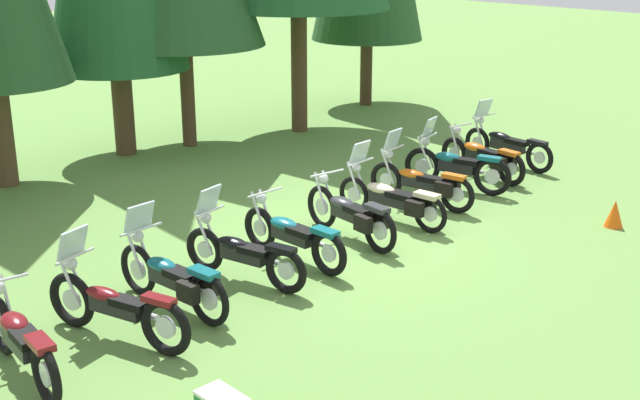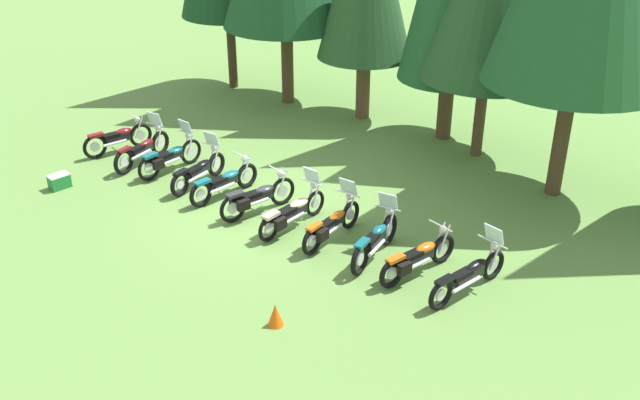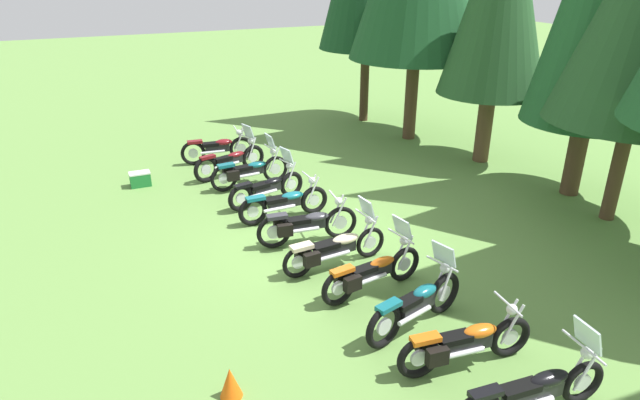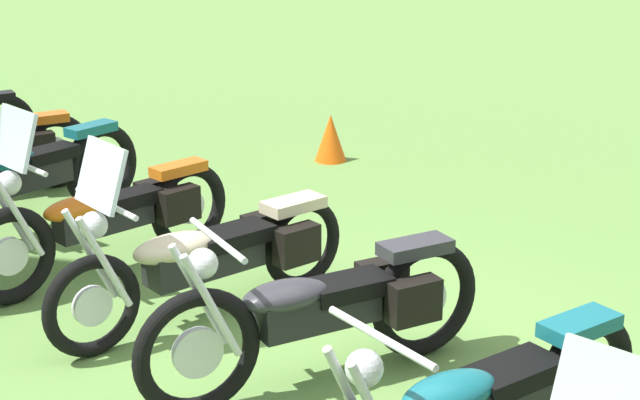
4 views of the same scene
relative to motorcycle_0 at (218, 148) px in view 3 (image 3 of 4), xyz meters
The scene contains 14 objects.
ground_plane 5.86m from the motorcycle_0, ahead, with size 80.00×80.00×0.00m, color #608C42.
motorcycle_0 is the anchor object (origin of this frame).
motorcycle_1 1.24m from the motorcycle_0, ahead, with size 0.87×2.24×1.38m.
motorcycle_2 2.28m from the motorcycle_0, ahead, with size 0.70×2.23×1.38m.
motorcycle_3 3.54m from the motorcycle_0, ahead, with size 0.74×2.15×1.35m.
motorcycle_4 4.58m from the motorcycle_0, ahead, with size 0.71×2.25×1.00m.
motorcycle_5 5.88m from the motorcycle_0, ahead, with size 0.74×2.24×1.03m.
motorcycle_6 7.04m from the motorcycle_0, ahead, with size 0.74×2.32×1.34m.
motorcycle_7 8.16m from the motorcycle_0, ahead, with size 0.77×2.21×1.36m.
motorcycle_8 9.39m from the motorcycle_0, ahead, with size 0.82×2.18×1.39m.
motorcycle_9 10.49m from the motorcycle_0, ahead, with size 0.71×2.24×1.00m.
motorcycle_10 11.68m from the motorcycle_0, ahead, with size 0.76×2.36×1.35m.
picnic_cooler 2.63m from the motorcycle_0, 67.58° to the right, with size 0.34×0.55×0.40m.
traffic_cone 9.88m from the motorcycle_0, 13.40° to the right, with size 0.32×0.32×0.48m, color #EA590F.
Camera 3 is at (9.63, -4.11, 5.59)m, focal length 30.33 mm.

